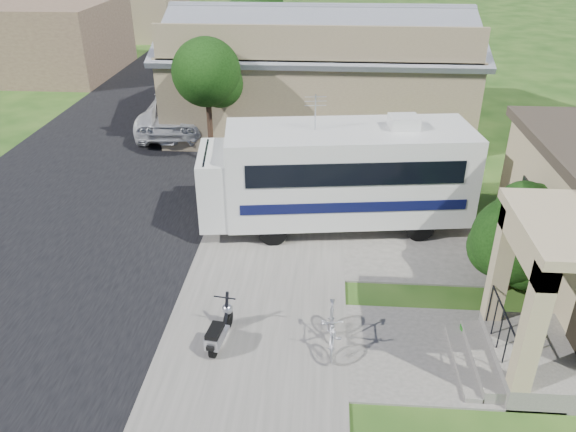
# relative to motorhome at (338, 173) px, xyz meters

# --- Properties ---
(ground) EXTENTS (120.00, 120.00, 0.00)m
(ground) POSITION_rel_motorhome_xyz_m (-0.78, -4.49, -1.68)
(ground) COLOR #1A3E10
(street_slab) EXTENTS (9.00, 80.00, 0.02)m
(street_slab) POSITION_rel_motorhome_xyz_m (-8.28, 5.51, -1.67)
(street_slab) COLOR black
(street_slab) RESTS_ON ground
(sidewalk_slab) EXTENTS (4.00, 80.00, 0.06)m
(sidewalk_slab) POSITION_rel_motorhome_xyz_m (-1.78, 5.51, -1.65)
(sidewalk_slab) COLOR #5D5A54
(sidewalk_slab) RESTS_ON ground
(driveway_slab) EXTENTS (7.00, 6.00, 0.05)m
(driveway_slab) POSITION_rel_motorhome_xyz_m (0.72, 0.01, -1.65)
(driveway_slab) COLOR #5D5A54
(driveway_slab) RESTS_ON ground
(walk_slab) EXTENTS (4.00, 3.00, 0.05)m
(walk_slab) POSITION_rel_motorhome_xyz_m (2.22, -5.49, -1.65)
(walk_slab) COLOR #5D5A54
(walk_slab) RESTS_ON ground
(warehouse) EXTENTS (12.50, 8.40, 5.04)m
(warehouse) POSITION_rel_motorhome_xyz_m (-0.78, 9.48, 0.31)
(warehouse) COLOR #846F52
(warehouse) RESTS_ON ground
(distant_bldg_far) EXTENTS (10.00, 8.00, 4.00)m
(distant_bldg_far) POSITION_rel_motorhome_xyz_m (-17.78, 17.51, 0.32)
(distant_bldg_far) COLOR brown
(distant_bldg_far) RESTS_ON ground
(distant_bldg_near) EXTENTS (8.00, 7.00, 3.20)m
(distant_bldg_near) POSITION_rel_motorhome_xyz_m (-15.78, 29.51, -0.08)
(distant_bldg_near) COLOR #846F52
(distant_bldg_near) RESTS_ON ground
(street_tree_a) EXTENTS (2.44, 2.40, 4.58)m
(street_tree_a) POSITION_rel_motorhome_xyz_m (-4.48, 4.56, 1.57)
(street_tree_a) COLOR black
(street_tree_a) RESTS_ON ground
(street_tree_b) EXTENTS (2.44, 2.40, 4.73)m
(street_tree_b) POSITION_rel_motorhome_xyz_m (-4.48, 14.56, 1.72)
(street_tree_b) COLOR black
(street_tree_b) RESTS_ON ground
(street_tree_c) EXTENTS (2.44, 2.40, 4.42)m
(street_tree_c) POSITION_rel_motorhome_xyz_m (-4.48, 23.56, 1.43)
(street_tree_c) COLOR black
(street_tree_c) RESTS_ON ground
(motorhome) EXTENTS (7.87, 3.35, 3.91)m
(motorhome) POSITION_rel_motorhome_xyz_m (0.00, 0.00, 0.00)
(motorhome) COLOR silver
(motorhome) RESTS_ON ground
(shrub) EXTENTS (2.34, 2.23, 2.87)m
(shrub) POSITION_rel_motorhome_xyz_m (4.26, -2.91, -0.21)
(shrub) COLOR black
(shrub) RESTS_ON ground
(scooter) EXTENTS (0.53, 1.39, 0.91)m
(scooter) POSITION_rel_motorhome_xyz_m (-2.48, -5.56, -1.26)
(scooter) COLOR black
(scooter) RESTS_ON ground
(bicycle) EXTENTS (0.46, 1.60, 0.96)m
(bicycle) POSITION_rel_motorhome_xyz_m (-0.12, -5.42, -1.20)
(bicycle) COLOR #B2B2BA
(bicycle) RESTS_ON ground
(pickup_truck) EXTENTS (3.12, 6.12, 1.66)m
(pickup_truck) POSITION_rel_motorhome_xyz_m (-6.66, 8.21, -0.85)
(pickup_truck) COLOR silver
(pickup_truck) RESTS_ON ground
(van) EXTENTS (3.15, 6.42, 1.80)m
(van) POSITION_rel_motorhome_xyz_m (-7.19, 15.10, -0.78)
(van) COLOR silver
(van) RESTS_ON ground
(garden_hose) EXTENTS (0.44, 0.44, 0.20)m
(garden_hose) POSITION_rel_motorhome_xyz_m (2.90, -4.82, -1.58)
(garden_hose) COLOR #176213
(garden_hose) RESTS_ON ground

